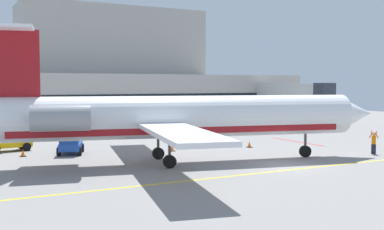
{
  "coord_description": "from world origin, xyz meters",
  "views": [
    {
      "loc": [
        -21.12,
        -26.19,
        5.69
      ],
      "look_at": [
        -1.73,
        10.47,
        3.0
      ],
      "focal_mm": 44.65,
      "sensor_mm": 36.0,
      "label": 1
    }
  ],
  "objects_px": {
    "marshaller": "(374,142)",
    "pushback_tractor": "(70,144)",
    "regional_jet": "(173,117)",
    "fuel_tank": "(37,123)",
    "baggage_tug": "(4,141)"
  },
  "relations": [
    {
      "from": "baggage_tug",
      "to": "marshaller",
      "type": "height_order",
      "value": "baggage_tug"
    },
    {
      "from": "marshaller",
      "to": "fuel_tank",
      "type": "bearing_deg",
      "value": 129.15
    },
    {
      "from": "regional_jet",
      "to": "fuel_tank",
      "type": "bearing_deg",
      "value": 103.12
    },
    {
      "from": "baggage_tug",
      "to": "marshaller",
      "type": "xyz_separation_m",
      "value": [
        26.5,
        -15.55,
        0.06
      ]
    },
    {
      "from": "pushback_tractor",
      "to": "fuel_tank",
      "type": "relative_size",
      "value": 0.43
    },
    {
      "from": "marshaller",
      "to": "baggage_tug",
      "type": "bearing_deg",
      "value": 149.6
    },
    {
      "from": "pushback_tractor",
      "to": "marshaller",
      "type": "xyz_separation_m",
      "value": [
        21.96,
        -11.31,
        0.12
      ]
    },
    {
      "from": "pushback_tractor",
      "to": "regional_jet",
      "type": "bearing_deg",
      "value": -54.37
    },
    {
      "from": "regional_jet",
      "to": "pushback_tractor",
      "type": "height_order",
      "value": "regional_jet"
    },
    {
      "from": "regional_jet",
      "to": "marshaller",
      "type": "xyz_separation_m",
      "value": [
        16.4,
        -3.56,
        -2.34
      ]
    },
    {
      "from": "fuel_tank",
      "to": "marshaller",
      "type": "bearing_deg",
      "value": -50.85
    },
    {
      "from": "fuel_tank",
      "to": "baggage_tug",
      "type": "bearing_deg",
      "value": -112.61
    },
    {
      "from": "regional_jet",
      "to": "marshaller",
      "type": "distance_m",
      "value": 16.94
    },
    {
      "from": "marshaller",
      "to": "pushback_tractor",
      "type": "bearing_deg",
      "value": 152.74
    },
    {
      "from": "pushback_tractor",
      "to": "marshaller",
      "type": "relative_size",
      "value": 1.81
    }
  ]
}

